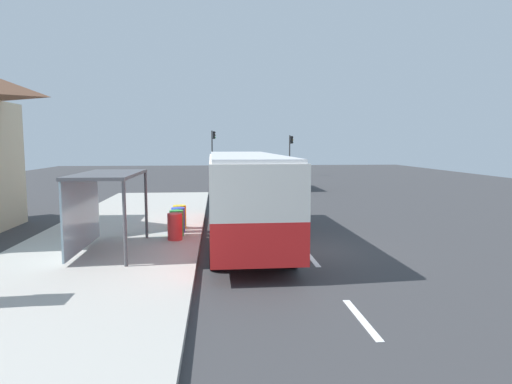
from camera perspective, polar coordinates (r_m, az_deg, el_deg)
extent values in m
cube|color=#38383A|center=(29.04, 0.36, -0.99)|extent=(56.00, 92.00, 0.04)
cube|color=#ADAAA3|center=(17.45, -17.25, -5.71)|extent=(6.20, 30.00, 0.18)
cube|color=silver|center=(9.85, 13.23, -15.39)|extent=(0.16, 2.20, 0.01)
cube|color=silver|center=(14.45, 6.98, -8.27)|extent=(0.16, 2.20, 0.01)
cube|color=silver|center=(19.26, 3.89, -4.60)|extent=(0.16, 2.20, 0.01)
cube|color=silver|center=(24.14, 2.06, -2.40)|extent=(0.16, 2.20, 0.01)
cube|color=silver|center=(29.06, 0.85, -0.93)|extent=(0.16, 2.20, 0.01)
cube|color=silver|center=(34.01, -0.01, 0.10)|extent=(0.16, 2.20, 0.01)
cube|color=silver|center=(38.97, -0.65, 0.88)|extent=(0.16, 2.20, 0.01)
cube|color=silver|center=(43.93, -1.14, 1.48)|extent=(0.16, 2.20, 0.01)
cube|color=red|center=(16.57, -1.51, -2.60)|extent=(2.64, 11.03, 1.15)
cube|color=silver|center=(16.42, -1.52, 1.89)|extent=(2.64, 11.03, 1.45)
cube|color=silver|center=(16.38, -1.53, 4.60)|extent=(2.51, 10.81, 0.12)
cube|color=black|center=(21.85, -2.57, 2.76)|extent=(2.30, 0.15, 1.22)
cube|color=black|center=(15.88, -5.75, 1.46)|extent=(0.19, 8.58, 1.10)
cylinder|color=black|center=(20.47, -5.47, -2.57)|extent=(0.29, 1.00, 1.00)
cylinder|color=black|center=(20.60, 0.83, -2.48)|extent=(0.29, 1.00, 1.00)
cylinder|color=black|center=(13.01, -5.30, -7.64)|extent=(0.29, 1.00, 1.00)
cylinder|color=black|center=(13.21, 4.63, -7.42)|extent=(0.29, 1.00, 1.00)
cube|color=black|center=(35.67, 2.90, 2.50)|extent=(2.00, 5.20, 1.96)
cube|color=black|center=(35.65, 2.90, 3.04)|extent=(2.04, 3.12, 0.44)
cylinder|color=black|center=(33.92, 4.86, 0.63)|extent=(0.22, 0.68, 0.68)
cylinder|color=black|center=(33.66, 1.84, 0.61)|extent=(0.22, 0.68, 0.68)
cylinder|color=black|center=(37.85, 3.82, 1.21)|extent=(0.22, 0.68, 0.68)
cylinder|color=black|center=(37.61, 1.11, 1.20)|extent=(0.22, 0.68, 0.68)
cube|color=#195933|center=(54.07, 0.31, 3.01)|extent=(1.88, 4.43, 0.60)
cube|color=black|center=(54.24, 0.29, 3.65)|extent=(1.63, 2.41, 0.60)
cylinder|color=black|center=(52.70, 1.38, 2.60)|extent=(0.21, 0.64, 0.64)
cylinder|color=black|center=(52.51, -0.40, 2.59)|extent=(0.21, 0.64, 0.64)
cylinder|color=black|center=(55.67, 0.98, 2.79)|extent=(0.21, 0.64, 0.64)
cylinder|color=black|center=(55.49, -0.70, 2.78)|extent=(0.21, 0.64, 0.64)
cylinder|color=red|center=(16.29, -10.26, -4.34)|extent=(0.52, 0.52, 0.95)
cylinder|color=green|center=(16.98, -10.04, -3.91)|extent=(0.52, 0.52, 0.95)
cylinder|color=blue|center=(17.67, -9.84, -3.51)|extent=(0.52, 0.52, 0.95)
cylinder|color=yellow|center=(18.36, -9.66, -3.15)|extent=(0.52, 0.52, 0.95)
cylinder|color=#2D2D2D|center=(50.28, 4.28, 4.62)|extent=(0.14, 0.14, 4.51)
cube|color=black|center=(50.29, 4.55, 6.62)|extent=(0.24, 0.28, 0.84)
sphere|color=#360606|center=(50.32, 4.69, 6.94)|extent=(0.16, 0.16, 0.16)
sphere|color=#F2B20C|center=(50.31, 4.68, 6.62)|extent=(0.16, 0.16, 0.16)
sphere|color=black|center=(50.31, 4.68, 6.30)|extent=(0.16, 0.16, 0.16)
cylinder|color=#2D2D2D|center=(50.42, -5.59, 4.91)|extent=(0.14, 0.14, 5.03)
cube|color=black|center=(50.41, -5.36, 7.20)|extent=(0.24, 0.28, 0.84)
sphere|color=#360606|center=(50.42, -5.23, 7.52)|extent=(0.16, 0.16, 0.16)
sphere|color=#3C2C03|center=(50.41, -5.23, 7.20)|extent=(0.16, 0.16, 0.16)
sphere|color=green|center=(50.41, -5.22, 6.88)|extent=(0.16, 0.16, 0.16)
cube|color=#4C4C51|center=(14.87, -18.25, 2.12)|extent=(1.80, 4.00, 0.10)
cube|color=#8CA5B2|center=(15.21, -21.22, -2.45)|extent=(0.06, 3.80, 2.30)
cylinder|color=#4C4C51|center=(12.99, -16.32, -3.83)|extent=(0.10, 0.10, 2.44)
cylinder|color=#4C4C51|center=(16.69, -13.78, -1.58)|extent=(0.10, 0.10, 2.44)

